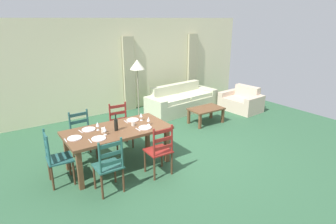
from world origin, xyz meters
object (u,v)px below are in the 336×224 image
Objects in this scene: dining_chair_head_west at (56,158)px; armchair_upholstered at (242,102)px; dining_chair_near_right at (160,150)px; coffee_cup_primary at (133,123)px; couch at (181,102)px; coffee_table at (206,110)px; dining_chair_far_left at (82,135)px; wine_bottle at (116,124)px; dining_chair_near_left at (109,166)px; wine_glass_near_left at (105,129)px; dining_chair_far_right at (120,125)px; wine_glass_near_right at (148,119)px; standing_lamp at (137,68)px; dining_table at (117,133)px; wine_glass_far_right at (141,115)px; wine_glass_far_left at (97,125)px; coffee_cup_secondary at (103,130)px.

dining_chair_head_west reaches higher than armchair_upholstered.
coffee_cup_primary is at bearing 101.98° from dining_chair_near_right.
dining_chair_near_right reaches higher than couch.
dining_chair_far_left is at bearing -178.27° from coffee_table.
couch is at bearing 34.73° from wine_bottle.
dining_chair_near_left is 0.73m from wine_glass_near_left.
couch is (2.56, 1.25, -0.19)m from dining_chair_far_right.
wine_glass_near_right is at bearing -157.61° from coffee_table.
standing_lamp is at bearing 38.85° from dining_chair_head_west.
wine_glass_near_left reaches higher than coffee_cup_primary.
dining_table is at bearing 54.49° from wine_bottle.
wine_glass_far_right is 0.18× the size of coffee_table.
dining_chair_near_right is 1.23m from wine_glass_far_left.
dining_chair_near_left is at bearing -155.50° from coffee_table.
standing_lamp reaches higher than dining_chair_far_left.
wine_glass_near_left is at bearing -10.40° from dining_chair_head_west.
wine_bottle is 1.96× the size of wine_glass_near_left.
coffee_cup_primary is (1.44, -0.02, 0.32)m from dining_chair_head_west.
dining_chair_near_right is 1.00× the size of dining_chair_far_right.
dining_chair_near_right is 3.29m from standing_lamp.
dining_chair_head_west is 1.75m from wine_glass_near_right.
dining_chair_head_west is 5.96× the size of wine_glass_far_right.
dining_chair_near_left is at bearing -151.19° from wine_glass_near_right.
dining_chair_far_left is 1.10m from coffee_cup_primary.
wine_glass_near_left and wine_glass_near_right have the same top height.
wine_bottle reaches higher than dining_chair_head_west.
wine_glass_far_right reaches higher than coffee_cup_secondary.
coffee_cup_secondary is at bearing 173.17° from wine_bottle.
wine_glass_near_left is at bearing -127.39° from dining_chair_far_right.
standing_lamp is (1.63, 2.22, 0.75)m from dining_table.
dining_chair_near_left is 1.45m from dining_chair_far_left.
wine_bottle reaches higher than dining_chair_near_left.
dining_chair_head_west is 0.79× the size of armchair_upholstered.
armchair_upholstered is at bearing 10.58° from dining_chair_head_west.
dining_table is 2.11× the size of coffee_table.
coffee_cup_primary is at bearing -162.18° from coffee_table.
dining_chair_far_right reaches higher than coffee_cup_primary.
wine_glass_far_left is 0.66m from coffee_cup_primary.
wine_glass_near_right is 0.95m from wine_glass_far_left.
couch is (4.09, 2.03, -0.19)m from dining_chair_head_west.
wine_bottle reaches higher than wine_glass_far_right.
wine_glass_far_right reaches higher than dining_table.
dining_chair_near_left reaches higher than coffee_cup_primary.
wine_glass_near_right is 2.63m from standing_lamp.
wine_glass_far_left is at bearing -179.05° from wine_glass_far_right.
wine_glass_far_right is at bearing 82.11° from dining_chair_near_right.
armchair_upholstered is (4.01, 1.21, -0.61)m from wine_glass_near_right.
dining_table is at bearing -145.64° from couch.
wine_glass_near_left is at bearing 143.04° from dining_chair_near_right.
dining_chair_far_left is at bearing -144.10° from standing_lamp.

